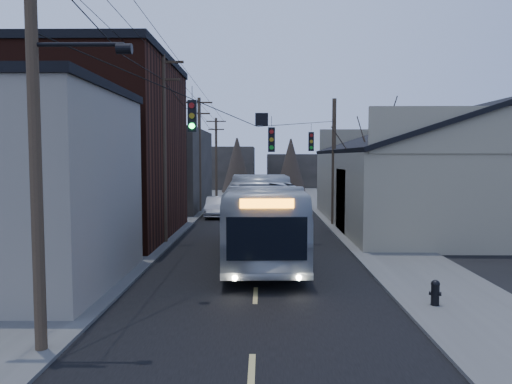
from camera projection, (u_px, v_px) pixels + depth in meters
road_surface at (259, 217)px, 38.67m from camera, size 9.00×110.00×0.02m
sidewalk_left at (176, 216)px, 38.75m from camera, size 4.00×110.00×0.12m
sidewalk_right at (343, 216)px, 38.58m from camera, size 4.00×110.00×0.12m
building_clapboard at (1, 190)px, 17.59m from camera, size 8.00×8.00×7.00m
building_brick at (84, 151)px, 28.46m from camera, size 10.00×12.00×10.00m
building_left_far at (154, 169)px, 44.52m from camera, size 9.00×14.00×7.00m
warehouse at (453, 186)px, 33.32m from camera, size 16.16×20.60×7.73m
building_far_left at (220, 168)px, 73.44m from camera, size 10.00×12.00×6.00m
building_far_right at (305, 170)px, 78.29m from camera, size 12.00×14.00×5.00m
bare_tree at (372, 175)px, 28.35m from camera, size 0.40×0.40×7.20m
utility_lines at (211, 152)px, 32.51m from camera, size 11.24×45.28×10.50m
bus at (261, 217)px, 23.25m from camera, size 3.57×13.48×3.73m
parked_car at (217, 207)px, 38.46m from camera, size 1.73×4.74×1.55m
fire_hydrant at (435, 292)px, 15.24m from camera, size 0.38×0.27×0.79m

